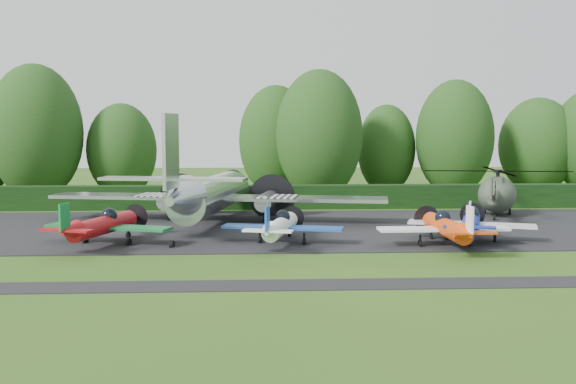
{
  "coord_description": "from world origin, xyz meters",
  "views": [
    {
      "loc": [
        -3.17,
        -33.1,
        6.71
      ],
      "look_at": [
        -1.12,
        9.92,
        2.5
      ],
      "focal_mm": 40.0,
      "sensor_mm": 36.0,
      "label": 1
    }
  ],
  "objects_px": {
    "transport_plane": "(212,194)",
    "helicopter": "(498,191)",
    "light_plane_blue": "(471,222)",
    "light_plane_red": "(103,225)",
    "light_plane_orange": "(446,227)",
    "light_plane_white": "(281,226)"
  },
  "relations": [
    {
      "from": "transport_plane",
      "to": "helicopter",
      "type": "xyz_separation_m",
      "value": [
        21.79,
        3.6,
        -0.26
      ]
    },
    {
      "from": "light_plane_blue",
      "to": "helicopter",
      "type": "height_order",
      "value": "helicopter"
    },
    {
      "from": "light_plane_red",
      "to": "light_plane_orange",
      "type": "distance_m",
      "value": 19.64
    },
    {
      "from": "light_plane_blue",
      "to": "helicopter",
      "type": "distance_m",
      "value": 12.76
    },
    {
      "from": "light_plane_blue",
      "to": "helicopter",
      "type": "xyz_separation_m",
      "value": [
        5.9,
        11.28,
        0.74
      ]
    },
    {
      "from": "light_plane_white",
      "to": "helicopter",
      "type": "xyz_separation_m",
      "value": [
        17.28,
        11.8,
        0.79
      ]
    },
    {
      "from": "light_plane_red",
      "to": "light_plane_blue",
      "type": "distance_m",
      "value": 21.61
    },
    {
      "from": "light_plane_orange",
      "to": "helicopter",
      "type": "height_order",
      "value": "helicopter"
    },
    {
      "from": "light_plane_blue",
      "to": "light_plane_red",
      "type": "bearing_deg",
      "value": 160.77
    },
    {
      "from": "light_plane_white",
      "to": "light_plane_blue",
      "type": "bearing_deg",
      "value": -11.23
    },
    {
      "from": "helicopter",
      "to": "light_plane_blue",
      "type": "bearing_deg",
      "value": -141.62
    },
    {
      "from": "light_plane_orange",
      "to": "light_plane_blue",
      "type": "bearing_deg",
      "value": 43.82
    },
    {
      "from": "transport_plane",
      "to": "light_plane_blue",
      "type": "bearing_deg",
      "value": -36.2
    },
    {
      "from": "light_plane_orange",
      "to": "light_plane_white",
      "type": "bearing_deg",
      "value": 173.63
    },
    {
      "from": "transport_plane",
      "to": "helicopter",
      "type": "distance_m",
      "value": 22.09
    },
    {
      "from": "light_plane_white",
      "to": "light_plane_blue",
      "type": "xyz_separation_m",
      "value": [
        11.38,
        0.52,
        0.05
      ]
    },
    {
      "from": "light_plane_red",
      "to": "helicopter",
      "type": "height_order",
      "value": "helicopter"
    },
    {
      "from": "transport_plane",
      "to": "helicopter",
      "type": "height_order",
      "value": "transport_plane"
    },
    {
      "from": "light_plane_orange",
      "to": "helicopter",
      "type": "distance_m",
      "value": 15.36
    },
    {
      "from": "light_plane_red",
      "to": "transport_plane",
      "type": "bearing_deg",
      "value": 36.6
    },
    {
      "from": "transport_plane",
      "to": "light_plane_white",
      "type": "distance_m",
      "value": 9.42
    },
    {
      "from": "light_plane_red",
      "to": "light_plane_white",
      "type": "relative_size",
      "value": 1.07
    }
  ]
}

